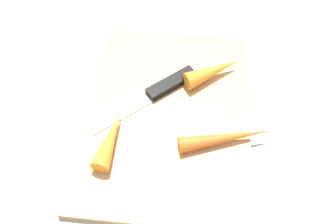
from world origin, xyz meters
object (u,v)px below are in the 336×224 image
object	(u,v)px
carrot_shortest	(110,139)
cutting_board	(168,114)
carrot_medium	(213,71)
knife	(167,87)
carrot_longest	(226,138)

from	to	relation	value
carrot_shortest	cutting_board	bearing A→B (deg)	-42.00
cutting_board	carrot_medium	world-z (taller)	carrot_medium
cutting_board	carrot_medium	distance (m)	0.11
knife	carrot_shortest	xyz separation A→B (m)	(0.11, -0.07, 0.01)
cutting_board	carrot_shortest	distance (m)	0.10
knife	carrot_medium	xyz separation A→B (m)	(-0.03, 0.07, 0.01)
carrot_longest	carrot_medium	distance (m)	0.13
knife	carrot_longest	xyz separation A→B (m)	(0.09, 0.10, 0.01)
cutting_board	carrot_medium	size ratio (longest dim) A/B	3.51
knife	carrot_longest	bearing A→B (deg)	96.00
carrot_longest	carrot_medium	size ratio (longest dim) A/B	1.38
carrot_medium	cutting_board	bearing A→B (deg)	-163.15
knife	carrot_longest	distance (m)	0.13
carrot_medium	carrot_shortest	world-z (taller)	carrot_medium
knife	carrot_medium	size ratio (longest dim) A/B	1.59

